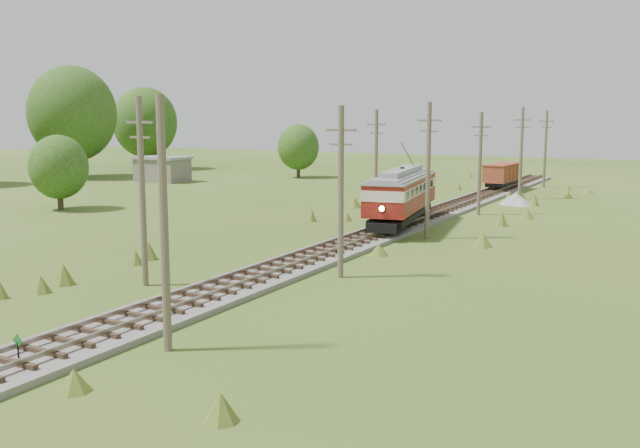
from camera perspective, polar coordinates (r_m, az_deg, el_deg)
The scene contains 18 objects.
railbed_main at distance 51.80m, azimuth 6.32°, elevation -0.18°, with size 3.60×96.00×0.57m.
switch_marker at distance 25.54m, azimuth -23.01°, elevation -9.05°, with size 0.45×0.06×1.08m.
streetcar at distance 51.92m, azimuth 6.56°, elevation 2.57°, with size 4.96×12.62×5.70m.
gondola at distance 79.91m, azimuth 14.40°, elevation 3.91°, with size 2.66×7.39×2.42m.
gravel_pile at distance 67.98m, azimuth 15.43°, elevation 1.94°, with size 3.08×3.27×1.12m.
utility_pole_r_1 at distance 24.73m, azimuth -12.37°, elevation -0.14°, with size 0.30×0.30×8.80m.
utility_pole_r_2 at distance 35.43m, azimuth 1.67°, elevation 2.70°, with size 1.60×0.30×8.60m.
utility_pole_r_3 at distance 47.38m, azimuth 8.64°, elevation 4.36°, with size 1.60×0.30×9.00m.
utility_pole_r_4 at distance 59.84m, azimuth 12.67°, elevation 4.83°, with size 1.60×0.30×8.40m.
utility_pole_r_5 at distance 72.32m, azimuth 15.79°, elevation 5.54°, with size 1.60×0.30×8.90m.
utility_pole_r_6 at distance 85.09m, azimuth 17.58°, elevation 5.81°, with size 1.60×0.30×8.70m.
utility_pole_l_a at distance 34.70m, azimuth -14.04°, elevation 2.66°, with size 1.60×0.30×9.00m.
utility_pole_l_b at distance 58.59m, azimuth 4.50°, elevation 5.03°, with size 1.60×0.30×8.60m.
tree_left_4 at distance 99.48m, azimuth -19.21°, elevation 8.33°, with size 11.34×11.34×14.61m.
tree_left_5 at distance 112.30m, azimuth -13.82°, elevation 7.91°, with size 9.66×9.66×12.44m.
tree_mid_a at distance 94.22m, azimuth -1.75°, elevation 6.17°, with size 5.46×5.46×7.03m.
tree_mid_c at distance 65.73m, azimuth -20.18°, elevation 4.30°, with size 5.04×5.04×6.49m.
shed at distance 90.70m, azimuth -12.51°, elevation 4.32°, with size 6.40×4.40×3.10m.
Camera 1 is at (19.07, -13.51, 8.09)m, focal length 40.00 mm.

